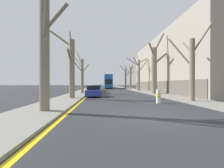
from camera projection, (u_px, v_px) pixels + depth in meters
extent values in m
plane|color=#2B2D30|center=(150.00, 116.00, 7.69)|extent=(300.00, 300.00, 0.00)
cube|color=gray|center=(92.00, 88.00, 57.15)|extent=(3.14, 120.00, 0.12)
cube|color=gray|center=(124.00, 88.00, 57.99)|extent=(3.14, 120.00, 0.12)
cube|color=#9E9384|center=(179.00, 66.00, 29.71)|extent=(10.00, 30.54, 10.50)
cube|color=#5E584F|center=(154.00, 87.00, 29.38)|extent=(0.12, 29.93, 2.10)
cube|color=yellow|center=(97.00, 88.00, 57.27)|extent=(0.24, 120.00, 0.01)
cylinder|color=#7A6B56|center=(45.00, 52.00, 8.58)|extent=(0.54, 0.54, 6.97)
cylinder|color=#7A6B56|center=(47.00, 8.00, 7.77)|extent=(1.08, 1.90, 3.40)
cylinder|color=#7A6B56|center=(56.00, 17.00, 8.40)|extent=(1.58, 0.66, 1.52)
cylinder|color=#7A6B56|center=(72.00, 69.00, 16.05)|extent=(0.59, 0.59, 6.37)
cylinder|color=#7A6B56|center=(61.00, 38.00, 16.45)|extent=(2.85, 1.25, 2.19)
cylinder|color=#7A6B56|center=(71.00, 40.00, 16.62)|extent=(0.76, 1.45, 2.20)
cylinder|color=#7A6B56|center=(70.00, 58.00, 15.20)|extent=(0.29, 1.84, 1.62)
cylinder|color=#7A6B56|center=(82.00, 76.00, 24.31)|extent=(0.45, 0.45, 5.65)
cylinder|color=#7A6B56|center=(85.00, 69.00, 23.77)|extent=(1.28, 1.33, 1.33)
cylinder|color=#7A6B56|center=(78.00, 63.00, 25.29)|extent=(1.75, 2.27, 2.31)
cylinder|color=#7A6B56|center=(80.00, 60.00, 24.97)|extent=(1.23, 1.62, 2.84)
cylinder|color=#7A6B56|center=(78.00, 67.00, 23.81)|extent=(1.38, 1.11, 1.62)
cylinder|color=#7A6B56|center=(192.00, 70.00, 13.48)|extent=(0.46, 0.46, 5.70)
cylinder|color=#7A6B56|center=(180.00, 52.00, 14.10)|extent=(1.75, 1.56, 2.93)
cylinder|color=#7A6B56|center=(188.00, 48.00, 14.26)|extent=(0.23, 1.69, 1.49)
cylinder|color=#7A6B56|center=(202.00, 38.00, 13.43)|extent=(1.89, 0.38, 2.85)
cylinder|color=#7A6B56|center=(154.00, 71.00, 23.56)|extent=(0.83, 0.83, 7.30)
cylinder|color=#7A6B56|center=(159.00, 43.00, 23.57)|extent=(1.77, 0.37, 3.03)
cylinder|color=#7A6B56|center=(152.00, 49.00, 22.88)|extent=(1.58, 1.61, 1.93)
cylinder|color=#7A6B56|center=(162.00, 57.00, 23.58)|extent=(2.79, 0.43, 2.41)
cylinder|color=#7A6B56|center=(139.00, 76.00, 32.80)|extent=(0.51, 0.51, 6.85)
cylinder|color=#7A6B56|center=(133.00, 62.00, 33.31)|extent=(2.60, 1.41, 2.01)
cylinder|color=#7A6B56|center=(138.00, 57.00, 33.69)|extent=(0.38, 1.98, 2.54)
cylinder|color=#7A6B56|center=(143.00, 61.00, 32.74)|extent=(1.92, 0.40, 1.23)
cylinder|color=#7A6B56|center=(143.00, 66.00, 32.92)|extent=(2.13, 0.31, 2.84)
cylinder|color=#7A6B56|center=(136.00, 62.00, 32.51)|extent=(1.55, 0.67, 2.04)
cylinder|color=#7A6B56|center=(131.00, 78.00, 42.94)|extent=(0.56, 0.56, 6.29)
cylinder|color=#7A6B56|center=(130.00, 68.00, 43.44)|extent=(0.52, 1.25, 1.99)
cylinder|color=#7A6B56|center=(132.00, 69.00, 42.27)|extent=(0.60, 1.57, 2.31)
cylinder|color=#7A6B56|center=(132.00, 69.00, 43.54)|extent=(1.33, 1.39, 2.02)
cylinder|color=#7A6B56|center=(132.00, 73.00, 43.45)|extent=(1.38, 1.16, 1.27)
cylinder|color=#7A6B56|center=(128.00, 71.00, 43.32)|extent=(1.40, 1.10, 1.90)
cylinder|color=#7A6B56|center=(126.00, 79.00, 51.87)|extent=(0.61, 0.61, 6.46)
cylinder|color=#7A6B56|center=(126.00, 69.00, 51.13)|extent=(0.36, 1.66, 2.56)
cylinder|color=#7A6B56|center=(126.00, 71.00, 52.53)|extent=(0.56, 1.55, 2.88)
cylinder|color=#7A6B56|center=(126.00, 76.00, 51.08)|extent=(0.54, 1.76, 1.26)
cylinder|color=#7A6B56|center=(123.00, 68.00, 52.08)|extent=(2.16, 0.83, 2.44)
cylinder|color=#7A6B56|center=(128.00, 74.00, 52.09)|extent=(1.83, 0.58, 1.33)
cube|color=#19519E|center=(108.00, 84.00, 50.26)|extent=(2.47, 11.27, 2.66)
cube|color=#19519E|center=(108.00, 77.00, 50.25)|extent=(2.42, 11.04, 1.39)
cube|color=navy|center=(108.00, 75.00, 50.25)|extent=(2.42, 11.04, 0.12)
cube|color=black|center=(108.00, 82.00, 50.26)|extent=(2.50, 9.91, 1.38)
cube|color=black|center=(108.00, 77.00, 50.25)|extent=(2.50, 9.91, 1.05)
cube|color=black|center=(109.00, 82.00, 44.66)|extent=(2.22, 0.06, 1.45)
cylinder|color=black|center=(105.00, 87.00, 46.82)|extent=(0.30, 0.99, 0.99)
cylinder|color=black|center=(112.00, 87.00, 46.96)|extent=(0.30, 0.99, 0.99)
cylinder|color=black|center=(105.00, 87.00, 53.34)|extent=(0.30, 0.99, 0.99)
cylinder|color=black|center=(111.00, 87.00, 53.48)|extent=(0.30, 0.99, 0.99)
cube|color=navy|center=(94.00, 92.00, 19.23)|extent=(1.83, 4.24, 0.69)
cube|color=black|center=(94.00, 88.00, 19.48)|extent=(1.61, 2.20, 0.55)
cylinder|color=black|center=(86.00, 95.00, 17.91)|extent=(0.20, 0.62, 0.62)
cylinder|color=black|center=(100.00, 95.00, 18.01)|extent=(0.20, 0.62, 0.62)
cylinder|color=black|center=(88.00, 93.00, 20.44)|extent=(0.20, 0.62, 0.62)
cylinder|color=black|center=(100.00, 93.00, 20.55)|extent=(0.20, 0.62, 0.62)
cube|color=#4C5156|center=(96.00, 91.00, 24.77)|extent=(1.87, 4.14, 0.62)
cube|color=black|center=(96.00, 87.00, 25.02)|extent=(1.65, 2.15, 0.59)
cylinder|color=black|center=(90.00, 92.00, 23.48)|extent=(0.20, 0.64, 0.64)
cylinder|color=black|center=(100.00, 92.00, 23.59)|extent=(0.20, 0.64, 0.64)
cylinder|color=black|center=(91.00, 91.00, 25.96)|extent=(0.20, 0.64, 0.64)
cylinder|color=black|center=(101.00, 91.00, 26.07)|extent=(0.20, 0.64, 0.64)
cube|color=#9EA3AD|center=(97.00, 89.00, 30.24)|extent=(1.84, 4.25, 0.62)
cube|color=black|center=(97.00, 86.00, 30.49)|extent=(1.62, 2.21, 0.62)
cylinder|color=black|center=(92.00, 91.00, 28.91)|extent=(0.20, 0.60, 0.60)
cylinder|color=black|center=(101.00, 91.00, 29.02)|extent=(0.20, 0.60, 0.60)
cylinder|color=black|center=(93.00, 90.00, 31.45)|extent=(0.20, 0.60, 0.60)
cylinder|color=black|center=(101.00, 90.00, 31.56)|extent=(0.20, 0.60, 0.60)
cube|color=olive|center=(98.00, 88.00, 36.08)|extent=(1.86, 4.26, 0.63)
cube|color=black|center=(98.00, 86.00, 36.33)|extent=(1.64, 2.21, 0.54)
cylinder|color=black|center=(94.00, 89.00, 34.75)|extent=(0.20, 0.64, 0.64)
cylinder|color=black|center=(101.00, 89.00, 34.86)|extent=(0.20, 0.64, 0.64)
cylinder|color=black|center=(94.00, 89.00, 37.29)|extent=(0.20, 0.64, 0.64)
cylinder|color=black|center=(101.00, 89.00, 37.41)|extent=(0.20, 0.64, 0.64)
cylinder|color=white|center=(158.00, 96.00, 12.66)|extent=(0.37, 0.37, 1.17)
cube|color=yellow|center=(159.00, 96.00, 12.47)|extent=(0.26, 0.01, 0.42)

